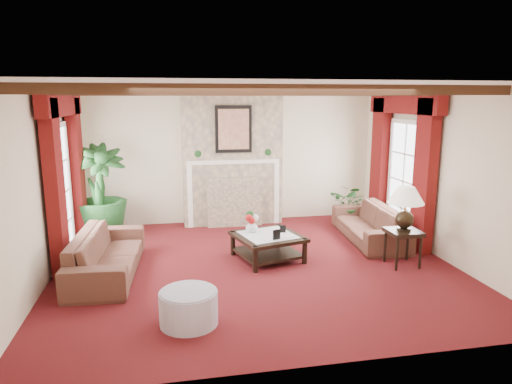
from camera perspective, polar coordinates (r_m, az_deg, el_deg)
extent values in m
plane|color=#4E0E0F|center=(7.14, 0.03, -9.22)|extent=(6.00, 6.00, 0.00)
plane|color=white|center=(6.67, 0.04, 12.99)|extent=(6.00, 6.00, 0.00)
cube|color=beige|center=(9.46, -3.16, 4.39)|extent=(6.00, 0.02, 2.70)
cube|color=beige|center=(6.88, -25.32, 0.52)|extent=(0.02, 5.50, 2.70)
cube|color=beige|center=(7.91, 21.90, 2.13)|extent=(0.02, 5.50, 2.70)
imported|color=#3B101A|center=(7.05, -18.17, -6.48)|extent=(2.23, 0.89, 0.84)
imported|color=#3B101A|center=(8.56, 14.03, -3.15)|extent=(2.18, 0.94, 0.82)
imported|color=black|center=(8.84, -18.87, -2.44)|extent=(2.06, 2.35, 0.97)
imported|color=black|center=(9.49, 11.63, -2.09)|extent=(1.59, 1.59, 0.66)
cylinder|color=#A6A0B6|center=(5.43, -8.41, -14.12)|extent=(0.67, 0.67, 0.39)
imported|color=silver|center=(7.43, -0.55, -4.31)|extent=(0.31, 0.31, 0.20)
imported|color=black|center=(7.13, 3.23, -4.75)|extent=(0.21, 0.21, 0.26)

